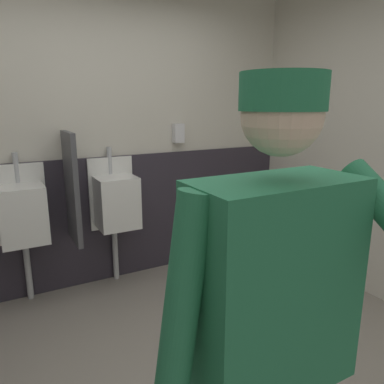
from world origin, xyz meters
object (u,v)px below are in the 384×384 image
person (272,324)px  soap_dispenser (178,133)px  urinal_left (22,213)px  urinal_middle (116,201)px

person → soap_dispenser: (0.94, 2.46, 0.34)m
urinal_left → soap_dispenser: soap_dispenser is taller
urinal_left → person: 2.40m
urinal_left → urinal_middle: bearing=0.0°
urinal_left → soap_dispenser: 1.54m
urinal_middle → soap_dispenser: size_ratio=6.89×
person → soap_dispenser: 2.66m
urinal_middle → person: person is taller
urinal_middle → person: size_ratio=0.73×
urinal_left → urinal_middle: (0.75, 0.00, 0.00)m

